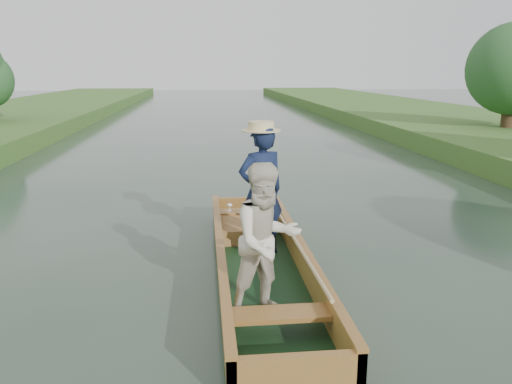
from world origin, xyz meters
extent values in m
plane|color=#283D30|center=(0.00, 0.00, 0.00)|extent=(120.00, 120.00, 0.00)
cylinder|color=#47331E|center=(9.80, 10.49, 1.09)|extent=(0.44, 0.44, 2.17)
cube|color=black|center=(0.00, 0.00, 0.04)|extent=(1.10, 5.00, 0.08)
cube|color=olive|center=(-0.51, 0.00, 0.24)|extent=(0.08, 5.00, 0.32)
cube|color=olive|center=(0.51, 0.00, 0.24)|extent=(0.08, 5.00, 0.32)
cube|color=olive|center=(0.00, 2.46, 0.24)|extent=(1.10, 0.08, 0.32)
cube|color=olive|center=(0.00, -2.46, 0.24)|extent=(1.10, 0.08, 0.32)
cube|color=olive|center=(-0.51, 0.00, 0.42)|extent=(0.10, 5.00, 0.04)
cube|color=olive|center=(0.51, 0.00, 0.42)|extent=(0.10, 5.00, 0.04)
cube|color=olive|center=(0.00, 1.90, 0.30)|extent=(0.94, 0.30, 0.05)
cube|color=olive|center=(0.00, -1.60, 0.30)|extent=(0.94, 0.30, 0.05)
imported|color=#121B39|center=(0.07, 0.58, 0.97)|extent=(0.75, 0.62, 1.77)
cylinder|color=beige|center=(0.07, 0.58, 1.81)|extent=(0.52, 0.52, 0.12)
imported|color=beige|center=(-0.08, -1.15, 0.88)|extent=(0.94, 0.85, 1.59)
cube|color=#A55435|center=(-0.11, 1.35, 0.19)|extent=(0.85, 0.90, 0.22)
sphere|color=tan|center=(0.18, 1.25, 0.42)|extent=(0.21, 0.21, 0.21)
sphere|color=tan|center=(0.18, 1.24, 0.57)|extent=(0.16, 0.16, 0.16)
sphere|color=tan|center=(0.12, 1.24, 0.64)|extent=(0.06, 0.06, 0.06)
sphere|color=tan|center=(0.24, 1.24, 0.64)|extent=(0.06, 0.06, 0.06)
sphere|color=tan|center=(0.18, 1.17, 0.56)|extent=(0.06, 0.06, 0.06)
sphere|color=tan|center=(0.09, 1.23, 0.45)|extent=(0.07, 0.07, 0.07)
sphere|color=tan|center=(0.27, 1.23, 0.45)|extent=(0.07, 0.07, 0.07)
sphere|color=tan|center=(0.13, 1.22, 0.33)|extent=(0.08, 0.08, 0.08)
sphere|color=tan|center=(0.23, 1.22, 0.33)|extent=(0.08, 0.08, 0.08)
cylinder|color=silver|center=(-0.29, 1.90, 0.33)|extent=(0.07, 0.07, 0.01)
cylinder|color=silver|center=(-0.29, 1.90, 0.37)|extent=(0.01, 0.01, 0.08)
ellipsoid|color=silver|center=(-0.29, 1.90, 0.43)|extent=(0.09, 0.09, 0.05)
cylinder|color=tan|center=(0.43, 0.11, 0.46)|extent=(0.04, 3.92, 0.18)
camera|label=1|loc=(-0.68, -5.84, 2.54)|focal=35.00mm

